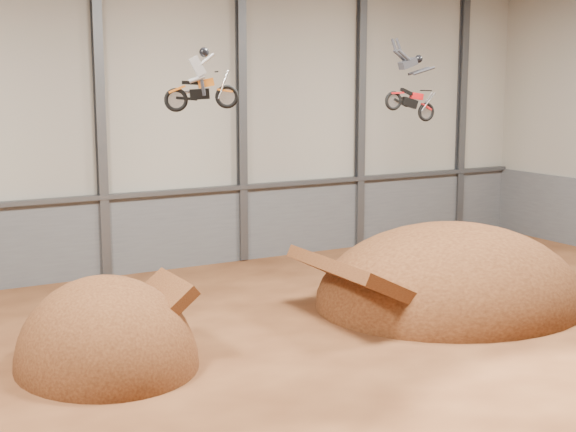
# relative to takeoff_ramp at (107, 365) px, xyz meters

# --- Properties ---
(floor) EXTENTS (40.00, 40.00, 0.00)m
(floor) POSITION_rel_takeoff_ramp_xyz_m (6.55, -4.09, 0.00)
(floor) COLOR #4B2714
(floor) RESTS_ON ground
(back_wall) EXTENTS (40.00, 0.10, 14.00)m
(back_wall) POSITION_rel_takeoff_ramp_xyz_m (6.55, 10.91, 7.00)
(back_wall) COLOR #A19B8F
(back_wall) RESTS_ON ground
(lower_band_back) EXTENTS (39.80, 0.18, 3.50)m
(lower_band_back) POSITION_rel_takeoff_ramp_xyz_m (6.55, 10.81, 1.75)
(lower_band_back) COLOR #595C61
(lower_band_back) RESTS_ON ground
(steel_rail) EXTENTS (39.80, 0.35, 0.20)m
(steel_rail) POSITION_rel_takeoff_ramp_xyz_m (6.55, 10.66, 3.55)
(steel_rail) COLOR #47494F
(steel_rail) RESTS_ON lower_band_back
(steel_column_2) EXTENTS (0.40, 0.36, 13.90)m
(steel_column_2) POSITION_rel_takeoff_ramp_xyz_m (3.22, 10.71, 7.00)
(steel_column_2) COLOR #47494F
(steel_column_2) RESTS_ON ground
(steel_column_3) EXTENTS (0.40, 0.36, 13.90)m
(steel_column_3) POSITION_rel_takeoff_ramp_xyz_m (9.89, 10.71, 7.00)
(steel_column_3) COLOR #47494F
(steel_column_3) RESTS_ON ground
(steel_column_4) EXTENTS (0.40, 0.36, 13.90)m
(steel_column_4) POSITION_rel_takeoff_ramp_xyz_m (16.55, 10.71, 7.00)
(steel_column_4) COLOR #47494F
(steel_column_4) RESTS_ON ground
(steel_column_5) EXTENTS (0.40, 0.36, 13.90)m
(steel_column_5) POSITION_rel_takeoff_ramp_xyz_m (23.22, 10.71, 7.00)
(steel_column_5) COLOR #47494F
(steel_column_5) RESTS_ON ground
(takeoff_ramp) EXTENTS (5.43, 6.27, 5.43)m
(takeoff_ramp) POSITION_rel_takeoff_ramp_xyz_m (0.00, 0.00, 0.00)
(takeoff_ramp) COLOR #412010
(takeoff_ramp) RESTS_ON ground
(landing_ramp) EXTENTS (10.75, 9.51, 6.20)m
(landing_ramp) POSITION_rel_takeoff_ramp_xyz_m (13.59, 0.16, 0.00)
(landing_ramp) COLOR #412010
(landing_ramp) RESTS_ON ground
(fmx_rider_a) EXTENTS (2.45, 1.51, 2.11)m
(fmx_rider_a) POSITION_rel_takeoff_ramp_xyz_m (2.97, -0.74, 8.63)
(fmx_rider_a) COLOR orange
(fmx_rider_b) EXTENTS (3.60, 1.12, 3.26)m
(fmx_rider_b) POSITION_rel_takeoff_ramp_xyz_m (12.11, 1.17, 8.47)
(fmx_rider_b) COLOR #B51114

